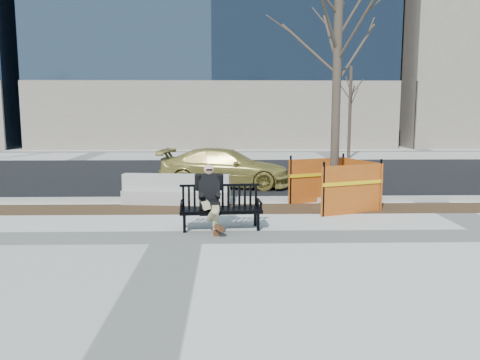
# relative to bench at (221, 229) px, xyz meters

# --- Properties ---
(ground) EXTENTS (120.00, 120.00, 0.00)m
(ground) POSITION_rel_bench_xyz_m (-0.79, -0.63, 0.00)
(ground) COLOR beige
(ground) RESTS_ON ground
(mulch_strip) EXTENTS (40.00, 1.20, 0.02)m
(mulch_strip) POSITION_rel_bench_xyz_m (-0.79, 1.97, 0.00)
(mulch_strip) COLOR #47301C
(mulch_strip) RESTS_ON ground
(asphalt_street) EXTENTS (60.00, 10.40, 0.01)m
(asphalt_street) POSITION_rel_bench_xyz_m (-0.79, 8.17, 0.00)
(asphalt_street) COLOR black
(asphalt_street) RESTS_ON ground
(curb) EXTENTS (60.00, 0.25, 0.12)m
(curb) POSITION_rel_bench_xyz_m (-0.79, 2.92, 0.06)
(curb) COLOR #9E9B93
(curb) RESTS_ON ground
(bench) EXTENTS (1.71, 0.73, 0.89)m
(bench) POSITION_rel_bench_xyz_m (0.00, 0.00, 0.00)
(bench) COLOR black
(bench) RESTS_ON ground
(seated_man) EXTENTS (0.63, 0.97, 1.31)m
(seated_man) POSITION_rel_bench_xyz_m (-0.23, 0.03, 0.00)
(seated_man) COLOR black
(seated_man) RESTS_ON ground
(tree_fence) EXTENTS (3.20, 3.20, 6.19)m
(tree_fence) POSITION_rel_bench_xyz_m (2.71, 2.08, 0.00)
(tree_fence) COLOR #D55D1F
(tree_fence) RESTS_ON ground
(sedan) EXTENTS (4.27, 2.31, 1.17)m
(sedan) POSITION_rel_bench_xyz_m (0.06, 5.44, 0.00)
(sedan) COLOR olive
(sedan) RESTS_ON ground
(jersey_barrier_left) EXTENTS (2.74, 0.84, 0.77)m
(jersey_barrier_left) POSITION_rel_bench_xyz_m (-1.16, 2.61, 0.00)
(jersey_barrier_left) COLOR #ACA9A1
(jersey_barrier_left) RESTS_ON ground
(far_tree_right) EXTENTS (2.23, 2.23, 4.76)m
(far_tree_right) POSITION_rel_bench_xyz_m (6.02, 14.13, 0.00)
(far_tree_right) COLOR #46372D
(far_tree_right) RESTS_ON ground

